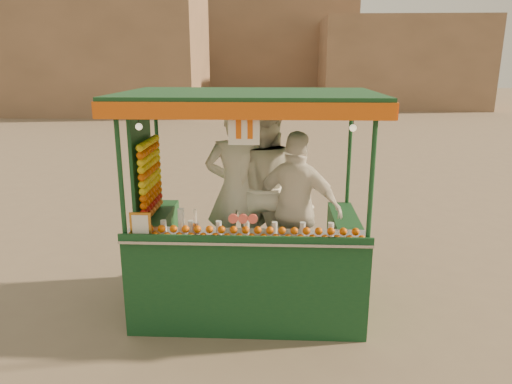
{
  "coord_description": "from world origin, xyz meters",
  "views": [
    {
      "loc": [
        -0.04,
        -4.88,
        2.62
      ],
      "look_at": [
        -0.26,
        -0.1,
        1.29
      ],
      "focal_mm": 33.05,
      "sensor_mm": 36.0,
      "label": 1
    }
  ],
  "objects_px": {
    "vendor_middle": "(262,187)",
    "vendor_right": "(297,209)",
    "juice_cart": "(243,244)",
    "vendor_left": "(237,191)"
  },
  "relations": [
    {
      "from": "vendor_middle",
      "to": "vendor_right",
      "type": "bearing_deg",
      "value": 148.49
    },
    {
      "from": "juice_cart",
      "to": "vendor_left",
      "type": "bearing_deg",
      "value": 103.12
    },
    {
      "from": "juice_cart",
      "to": "vendor_right",
      "type": "relative_size",
      "value": 1.54
    },
    {
      "from": "vendor_left",
      "to": "vendor_right",
      "type": "xyz_separation_m",
      "value": [
        0.66,
        -0.23,
        -0.13
      ]
    },
    {
      "from": "juice_cart",
      "to": "vendor_middle",
      "type": "xyz_separation_m",
      "value": [
        0.19,
        0.51,
        0.49
      ]
    },
    {
      "from": "vendor_left",
      "to": "vendor_middle",
      "type": "bearing_deg",
      "value": -152.99
    },
    {
      "from": "juice_cart",
      "to": "vendor_left",
      "type": "xyz_separation_m",
      "value": [
        -0.09,
        0.37,
        0.48
      ]
    },
    {
      "from": "vendor_left",
      "to": "vendor_middle",
      "type": "distance_m",
      "value": 0.31
    },
    {
      "from": "juice_cart",
      "to": "vendor_right",
      "type": "distance_m",
      "value": 0.68
    },
    {
      "from": "vendor_middle",
      "to": "vendor_right",
      "type": "xyz_separation_m",
      "value": [
        0.39,
        -0.37,
        -0.14
      ]
    }
  ]
}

